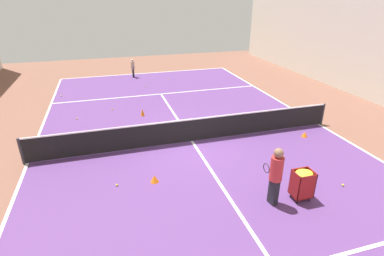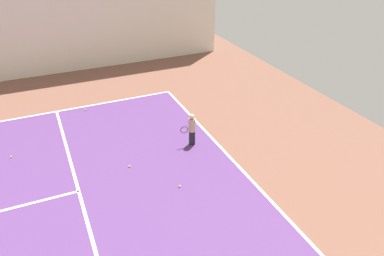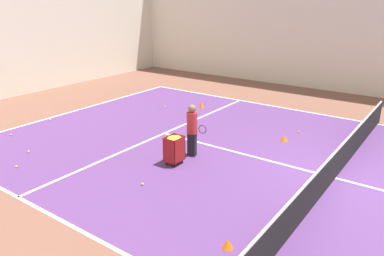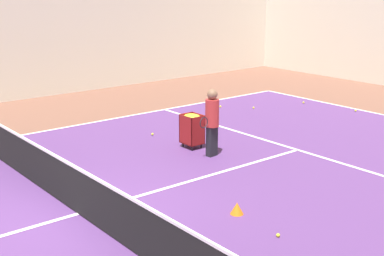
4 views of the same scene
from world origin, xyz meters
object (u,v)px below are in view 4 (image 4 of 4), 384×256
Objects in this scene: ball_cart at (192,125)px; tennis_net at (77,189)px; training_cone_0 at (28,145)px; coach_at_net at (212,118)px.

tennis_net is at bearing -66.13° from ball_cart.
training_cone_0 is (-2.63, -3.48, -0.53)m from ball_cart.
tennis_net reaches higher than ball_cart.
coach_at_net is 0.94m from ball_cart.
coach_at_net is 7.16× the size of training_cone_0.
ball_cart is (-1.94, 4.38, 0.13)m from tennis_net.
ball_cart is 3.82× the size of training_cone_0.
ball_cart reaches higher than training_cone_0.
ball_cart is at bearing -100.28° from coach_at_net.
tennis_net is at bearing 7.42° from coach_at_net.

